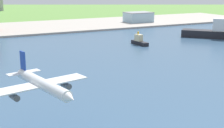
% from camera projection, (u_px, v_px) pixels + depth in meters
% --- Properties ---
extents(ground_plane, '(2400.00, 2400.00, 0.00)m').
position_uv_depth(ground_plane, '(32.00, 58.00, 271.88)').
color(ground_plane, '#5E8D3F').
extents(water_bay, '(840.00, 360.00, 0.15)m').
position_uv_depth(water_bay, '(52.00, 75.00, 219.96)').
color(water_bay, '#385675').
rests_on(water_bay, ground).
extents(airplane_landing, '(40.69, 43.58, 14.50)m').
position_uv_depth(airplane_landing, '(43.00, 85.00, 124.60)').
color(airplane_landing, silver).
extents(cargo_ship, '(59.48, 63.47, 29.68)m').
position_uv_depth(cargo_ship, '(217.00, 31.00, 371.62)').
color(cargo_ship, black).
rests_on(cargo_ship, water_bay).
extents(tugboat_small, '(7.02, 24.21, 13.45)m').
position_uv_depth(tugboat_small, '(139.00, 41.00, 331.17)').
color(tugboat_small, black).
rests_on(tugboat_small, water_bay).
extents(warehouse_annex, '(41.31, 30.75, 15.73)m').
position_uv_depth(warehouse_annex, '(138.00, 17.00, 510.37)').
color(warehouse_annex, '#99BCD1').
rests_on(warehouse_annex, industrial_pier).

